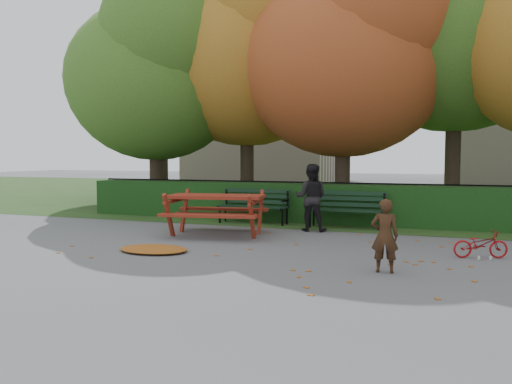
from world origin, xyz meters
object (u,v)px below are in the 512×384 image
(tree_c, at_px, (354,45))
(bench_right, at_px, (347,206))
(picnic_table, at_px, (216,204))
(child, at_px, (385,236))
(tree_a, at_px, (160,68))
(tree_d, at_px, (472,4))
(tree_b, at_px, (254,40))
(bench_left, at_px, (254,203))
(bicycle, at_px, (480,244))
(adult, at_px, (311,198))
(tree_f, at_px, (166,56))

(tree_c, bearing_deg, bench_right, -83.30)
(bench_right, distance_m, picnic_table, 3.28)
(child, bearing_deg, tree_a, -46.85)
(tree_d, xyz_separation_m, child, (-1.43, -8.00, -5.43))
(tree_b, distance_m, tree_d, 6.37)
(bench_left, height_order, child, child)
(bench_right, height_order, bicycle, bench_right)
(adult, bearing_deg, tree_f, -44.76)
(tree_c, height_order, bench_left, tree_c)
(bench_left, relative_size, picnic_table, 0.78)
(tree_f, distance_m, bench_right, 11.19)
(tree_b, xyz_separation_m, child, (4.89, -7.52, -4.85))
(tree_c, bearing_deg, tree_b, 166.55)
(bench_right, height_order, child, child)
(tree_d, bearing_deg, bicycle, -90.20)
(tree_d, bearing_deg, tree_b, -175.62)
(tree_b, height_order, adult, tree_b)
(bench_right, bearing_deg, adult, -131.09)
(tree_a, bearing_deg, child, -39.74)
(tree_a, xyz_separation_m, picnic_table, (3.80, -4.00, -3.83))
(bicycle, bearing_deg, tree_b, 29.28)
(tree_f, height_order, picnic_table, tree_f)
(tree_d, height_order, child, tree_d)
(tree_a, height_order, adult, tree_a)
(tree_b, xyz_separation_m, picnic_table, (1.05, -5.17, -4.71))
(tree_f, bearing_deg, bench_right, -33.92)
(tree_d, distance_m, bicycle, 8.57)
(tree_d, height_order, bench_left, tree_d)
(tree_a, distance_m, tree_c, 6.04)
(tree_f, bearing_deg, tree_d, -10.33)
(tree_a, xyz_separation_m, adult, (5.59, -2.68, -3.74))
(bench_right, bearing_deg, tree_b, 139.33)
(tree_a, height_order, tree_f, tree_f)
(tree_b, relative_size, tree_d, 0.92)
(tree_f, height_order, bench_left, tree_f)
(tree_c, height_order, tree_d, tree_d)
(tree_b, height_order, bench_left, tree_b)
(tree_a, height_order, bicycle, tree_a)
(child, bearing_deg, bench_left, -57.15)
(tree_b, distance_m, bench_right, 6.76)
(tree_b, distance_m, child, 10.20)
(tree_c, distance_m, child, 8.14)
(tree_b, xyz_separation_m, bench_left, (1.14, -3.04, -4.88))
(tree_a, distance_m, tree_f, 4.31)
(tree_c, height_order, child, tree_c)
(bench_left, height_order, adult, adult)
(picnic_table, distance_m, bicycle, 5.32)
(bench_right, distance_m, bicycle, 3.96)
(tree_c, bearing_deg, bench_left, -133.36)
(tree_c, relative_size, child, 7.28)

